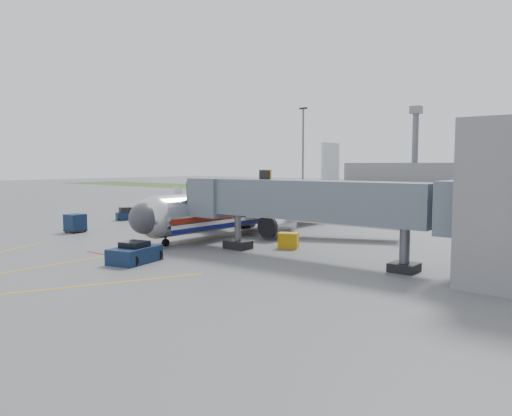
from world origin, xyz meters
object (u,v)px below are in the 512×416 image
Objects in this scene: pushback_tug at (135,254)px; airliner at (257,207)px; ramp_worker at (150,216)px; belt_loader at (161,224)px; baggage_tug at (126,214)px.

airliner is at bearing 101.44° from pushback_tug.
pushback_tug is 2.60× the size of ramp_worker.
ramp_worker is (-15.16, -2.58, -1.83)m from airliner.
airliner reaches higher than belt_loader.
airliner reaches higher than baggage_tug.
ramp_worker reaches higher than pushback_tug.
belt_loader is (-14.00, 14.50, -0.18)m from pushback_tug.
airliner is 20.24m from pushback_tug.
belt_loader is (-10.00, -5.25, -2.15)m from airliner.
belt_loader reaches higher than baggage_tug.
airliner is 13.25× the size of baggage_tug.
airliner is 15.49m from ramp_worker.
baggage_tug is at bearing 144.53° from pushback_tug.
baggage_tug is (-20.28, -2.45, -1.90)m from airliner.
pushback_tug is 25.73m from ramp_worker.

